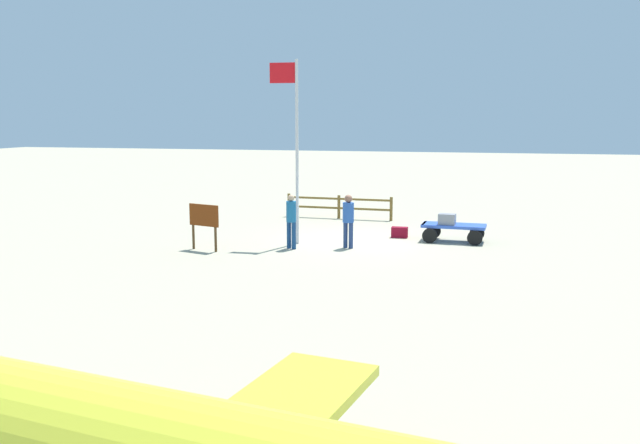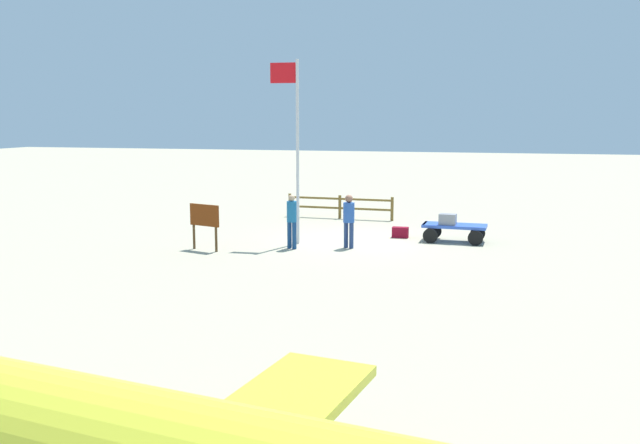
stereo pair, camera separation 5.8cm
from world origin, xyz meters
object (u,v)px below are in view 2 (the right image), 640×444
object	(u,v)px
worker_trailing	(349,217)
signboard	(204,219)
suitcase_olive	(400,232)
worker_lead	(292,218)
suitcase_navy	(448,219)
luggage_cart	(454,229)
flagpole	(295,136)

from	to	relation	value
worker_trailing	signboard	world-z (taller)	worker_trailing
signboard	suitcase_olive	bearing A→B (deg)	-145.74
suitcase_olive	worker_lead	world-z (taller)	worker_lead
suitcase_navy	worker_lead	size ratio (longest dim) A/B	0.34
luggage_cart	suitcase_olive	world-z (taller)	luggage_cart
luggage_cart	suitcase_olive	size ratio (longest dim) A/B	3.79
luggage_cart	flagpole	size ratio (longest dim) A/B	0.36
luggage_cart	worker_trailing	xyz separation A→B (m)	(3.16, 1.98, 0.58)
worker_lead	flagpole	distance (m)	2.69
luggage_cart	suitcase_olive	xyz separation A→B (m)	(1.84, -0.32, -0.25)
suitcase_olive	worker_trailing	bearing A→B (deg)	60.08
suitcase_navy	signboard	world-z (taller)	signboard
luggage_cart	worker_lead	world-z (taller)	worker_lead
suitcase_olive	flagpole	bearing A→B (deg)	32.02
suitcase_olive	luggage_cart	bearing A→B (deg)	169.99
worker_lead	worker_trailing	bearing A→B (deg)	-161.55
flagpole	worker_lead	bearing A→B (deg)	100.34
suitcase_navy	suitcase_olive	xyz separation A→B (m)	(1.64, -0.48, -0.59)
luggage_cart	signboard	world-z (taller)	signboard
suitcase_olive	suitcase_navy	bearing A→B (deg)	163.53
suitcase_olive	signboard	world-z (taller)	signboard
suitcase_navy	worker_lead	xyz separation A→B (m)	(4.68, 2.39, 0.21)
suitcase_olive	worker_lead	distance (m)	4.26
flagpole	signboard	xyz separation A→B (m)	(2.40, 1.81, -2.54)
suitcase_olive	signboard	bearing A→B (deg)	34.26
luggage_cart	suitcase_navy	xyz separation A→B (m)	(0.20, 0.16, 0.34)
suitcase_olive	flagpole	distance (m)	5.04
worker_trailing	flagpole	bearing A→B (deg)	-9.10
worker_lead	flagpole	bearing A→B (deg)	-79.66
suitcase_navy	flagpole	xyz separation A→B (m)	(4.84, 1.52, 2.75)
suitcase_navy	signboard	xyz separation A→B (m)	(7.23, 3.33, 0.21)
suitcase_olive	worker_trailing	size ratio (longest dim) A/B	0.33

